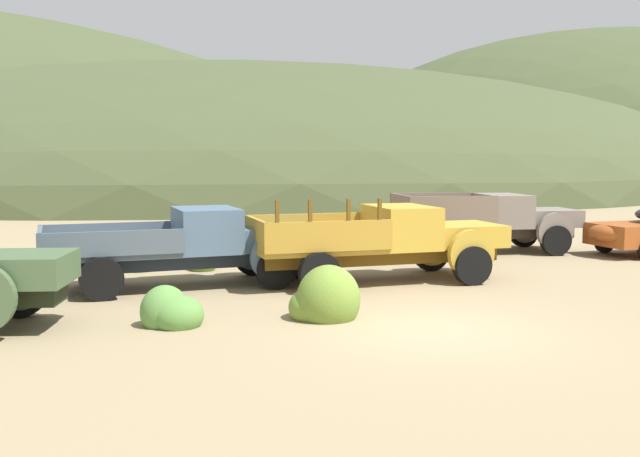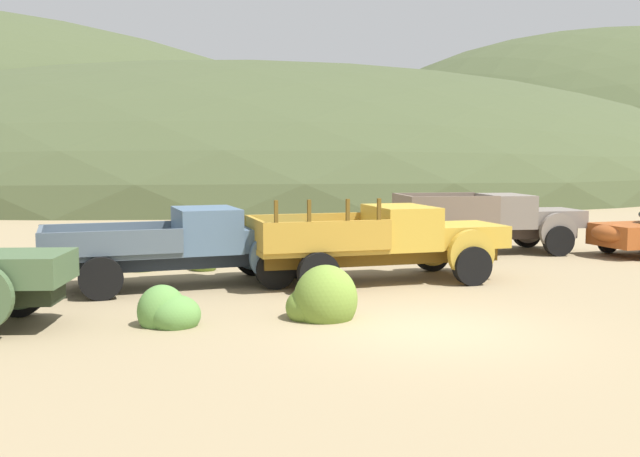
# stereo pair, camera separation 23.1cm
# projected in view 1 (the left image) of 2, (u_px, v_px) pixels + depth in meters

# --- Properties ---
(ground_plane) EXTENTS (300.00, 300.00, 0.00)m
(ground_plane) POSITION_uv_depth(u_px,v_px,m) (433.00, 330.00, 13.22)
(ground_plane) COLOR #998460
(hill_center) EXTENTS (103.16, 87.19, 24.26)m
(hill_center) POSITION_uv_depth(u_px,v_px,m) (257.00, 184.00, 79.79)
(hill_center) COLOR #424C2D
(hill_center) RESTS_ON ground
(hill_far_right) EXTENTS (88.49, 66.89, 40.02)m
(hill_far_right) POSITION_uv_depth(u_px,v_px,m) (615.00, 177.00, 103.01)
(hill_far_right) COLOR #424C2D
(hill_far_right) RESTS_ON ground
(truck_chalk_blue) EXTENTS (6.59, 2.68, 1.89)m
(truck_chalk_blue) POSITION_uv_depth(u_px,v_px,m) (203.00, 245.00, 17.61)
(truck_chalk_blue) COLOR #262D39
(truck_chalk_blue) RESTS_ON ground
(truck_faded_yellow) EXTENTS (6.57, 3.08, 2.16)m
(truck_faded_yellow) POSITION_uv_depth(u_px,v_px,m) (396.00, 241.00, 18.33)
(truck_faded_yellow) COLOR brown
(truck_faded_yellow) RESTS_ON ground
(truck_primer_gray) EXTENTS (6.22, 3.50, 1.91)m
(truck_primer_gray) POSITION_uv_depth(u_px,v_px,m) (498.00, 221.00, 23.69)
(truck_primer_gray) COLOR #3D322D
(truck_primer_gray) RESTS_ON ground
(bush_back_edge) EXTENTS (1.38, 1.20, 1.36)m
(bush_back_edge) POSITION_uv_depth(u_px,v_px,m) (324.00, 303.00, 14.11)
(bush_back_edge) COLOR olive
(bush_back_edge) RESTS_ON ground
(bush_near_barrel) EXTENTS (0.73, 0.71, 0.56)m
(bush_near_barrel) POSITION_uv_depth(u_px,v_px,m) (202.00, 265.00, 20.02)
(bush_near_barrel) COLOR olive
(bush_near_barrel) RESTS_ON ground
(bush_front_right) EXTENTS (1.11, 0.94, 1.02)m
(bush_front_right) POSITION_uv_depth(u_px,v_px,m) (138.00, 262.00, 19.94)
(bush_front_right) COLOR olive
(bush_front_right) RESTS_ON ground
(bush_between_trucks) EXTENTS (1.15, 1.02, 0.98)m
(bush_between_trucks) POSITION_uv_depth(u_px,v_px,m) (172.00, 314.00, 13.47)
(bush_between_trucks) COLOR #5B8E42
(bush_between_trucks) RESTS_ON ground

